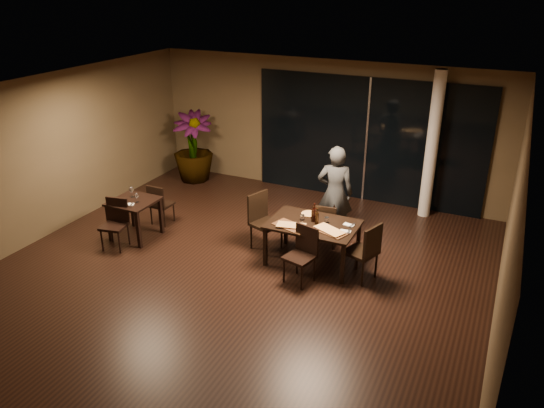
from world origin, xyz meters
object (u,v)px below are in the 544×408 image
at_px(chair_main_near, 303,251).
at_px(chair_side_far, 159,203).
at_px(bottle_a, 313,214).
at_px(chair_main_far, 326,223).
at_px(potted_plant, 193,147).
at_px(bottle_b, 317,217).
at_px(bottle_c, 314,213).
at_px(main_table, 313,227).
at_px(side_table, 134,207).
at_px(diner, 335,193).
at_px(chair_side_near, 116,220).
at_px(chair_main_left, 263,218).
at_px(chair_main_right, 366,249).

bearing_deg(chair_main_near, chair_side_far, -178.29).
distance_m(chair_side_far, bottle_a, 3.30).
bearing_deg(chair_main_near, chair_main_far, 106.06).
distance_m(chair_main_far, potted_plant, 4.51).
xyz_separation_m(bottle_b, bottle_c, (-0.08, 0.09, 0.02)).
relative_size(potted_plant, bottle_c, 5.04).
bearing_deg(main_table, bottle_a, 115.50).
xyz_separation_m(bottle_a, bottle_c, (0.02, 0.01, 0.03)).
distance_m(potted_plant, bottle_a, 4.73).
bearing_deg(side_table, diner, 24.79).
height_order(bottle_a, bottle_c, bottle_c).
relative_size(chair_side_far, bottle_b, 2.94).
xyz_separation_m(side_table, chair_side_far, (0.09, 0.64, -0.15)).
height_order(side_table, bottle_c, bottle_c).
xyz_separation_m(chair_side_near, potted_plant, (-0.59, 3.51, 0.32)).
height_order(potted_plant, bottle_a, potted_plant).
bearing_deg(chair_main_left, chair_main_near, -105.62).
bearing_deg(chair_main_right, chair_main_near, -45.18).
distance_m(chair_side_near, bottle_a, 3.60).
height_order(chair_main_right, chair_side_near, chair_main_right).
distance_m(chair_side_far, bottle_c, 3.32).
distance_m(chair_main_right, potted_plant, 5.74).
relative_size(chair_main_near, chair_side_far, 1.11).
xyz_separation_m(chair_main_far, chair_side_near, (-3.49, -1.60, 0.04)).
bearing_deg(chair_main_right, bottle_a, -83.61).
bearing_deg(potted_plant, chair_main_near, -37.52).
bearing_deg(chair_main_far, diner, -96.40).
xyz_separation_m(chair_side_near, bottle_b, (3.54, 0.94, 0.38)).
distance_m(bottle_a, bottle_c, 0.04).
bearing_deg(side_table, potted_plant, 102.14).
height_order(side_table, diner, diner).
bearing_deg(potted_plant, bottle_a, -31.75).
bearing_deg(chair_main_near, diner, 105.64).
bearing_deg(main_table, diner, 89.29).
relative_size(chair_main_far, chair_side_far, 0.99).
height_order(chair_main_far, potted_plant, potted_plant).
distance_m(chair_main_far, chair_main_left, 1.16).
distance_m(main_table, bottle_a, 0.23).
bearing_deg(bottle_b, chair_main_near, -90.75).
distance_m(side_table, chair_main_far, 3.61).
distance_m(chair_main_left, chair_side_far, 2.28).
bearing_deg(bottle_a, chair_side_far, 178.79).
relative_size(chair_main_far, bottle_b, 2.92).
height_order(chair_main_near, chair_side_near, chair_main_near).
height_order(side_table, chair_side_far, chair_side_far).
distance_m(main_table, chair_main_left, 1.05).
relative_size(chair_main_right, chair_side_near, 1.09).
distance_m(main_table, chair_side_far, 3.31).
bearing_deg(bottle_a, chair_main_left, 174.92).
distance_m(chair_main_left, bottle_a, 1.05).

